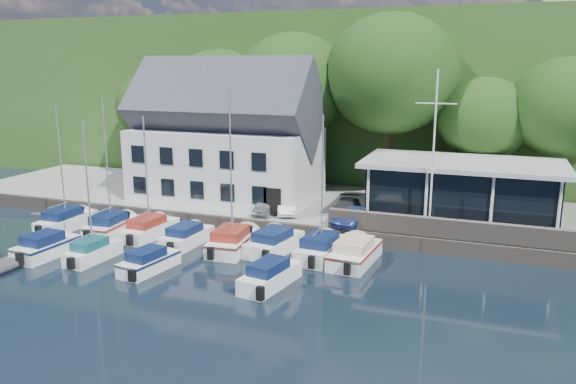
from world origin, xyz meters
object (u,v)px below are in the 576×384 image
object	(u,v)px
boat_r1_5	(274,240)
dinghy_1	(4,264)
boat_r1_4	(231,177)
boat_r2_3	(270,273)
car_white	(288,205)
boat_r1_3	(187,234)
car_blue	(354,215)
boat_r1_7	(355,250)
boat_r1_0	(61,164)
boat_r2_1	(88,192)
boat_r2_2	(149,260)
boat_r1_1	(107,167)
boat_r2_0	(46,244)
boat_r1_6	(322,183)
flagpole	(433,154)
boat_r1_2	(146,173)
harbor_building	(226,143)
car_dgrey	(346,209)
club_pavilion	(461,191)
car_silver	(264,206)

from	to	relation	value
boat_r1_5	dinghy_1	bearing A→B (deg)	-138.46
boat_r1_4	boat_r2_3	world-z (taller)	boat_r1_4
car_white	boat_r1_3	size ratio (longest dim) A/B	0.59
car_blue	boat_r1_7	size ratio (longest dim) A/B	0.52
boat_r1_0	boat_r1_7	size ratio (longest dim) A/B	1.40
boat_r2_1	boat_r2_2	bearing A→B (deg)	-1.03
boat_r1_0	boat_r1_1	xyz separation A→B (m)	(3.88, -0.01, 0.05)
boat_r1_4	boat_r2_0	distance (m)	12.02
boat_r1_4	boat_r1_6	size ratio (longest dim) A/B	1.02
flagpole	boat_r1_0	bearing A→B (deg)	-169.55
boat_r1_1	boat_r1_5	size ratio (longest dim) A/B	1.46
boat_r1_2	boat_r1_3	size ratio (longest dim) A/B	1.49
car_blue	boat_r1_7	world-z (taller)	car_blue
harbor_building	car_white	size ratio (longest dim) A/B	4.08
car_white	boat_r2_3	distance (m)	11.17
boat_r1_6	boat_r1_3	bearing A→B (deg)	-171.59
car_dgrey	boat_r1_6	world-z (taller)	boat_r1_6
car_blue	boat_r1_1	distance (m)	16.90
club_pavilion	dinghy_1	size ratio (longest dim) A/B	4.89
car_blue	boat_r2_3	size ratio (longest dim) A/B	0.57
boat_r2_1	harbor_building	bearing A→B (deg)	84.57
boat_r2_1	boat_r1_3	bearing A→B (deg)	54.30
car_white	boat_r2_1	xyz separation A→B (m)	(-8.44, -10.74, 2.61)
car_dgrey	boat_r2_3	size ratio (longest dim) A/B	0.71
boat_r1_5	boat_r1_6	xyz separation A→B (m)	(3.07, 0.00, 3.86)
car_white	boat_r1_3	distance (m)	7.80
car_white	boat_r2_1	world-z (taller)	boat_r2_1
boat_r1_5	dinghy_1	xyz separation A→B (m)	(-13.36, -8.28, -0.44)
boat_r1_1	dinghy_1	bearing A→B (deg)	-104.52
boat_r2_2	boat_r1_1	bearing A→B (deg)	150.81
harbor_building	car_blue	world-z (taller)	harbor_building
car_silver	boat_r1_7	xyz separation A→B (m)	(7.90, -5.07, -0.78)
boat_r1_5	boat_r2_3	xyz separation A→B (m)	(1.84, -5.20, -0.03)
car_blue	boat_r1_2	bearing A→B (deg)	-143.32
boat_r1_3	boat_r2_3	size ratio (longest dim) A/B	0.97
car_silver	boat_r1_1	size ratio (longest dim) A/B	0.34
boat_r1_7	boat_r2_2	bearing A→B (deg)	-148.84
boat_r1_2	boat_r1_3	world-z (taller)	boat_r1_2
boat_r1_3	boat_r1_6	size ratio (longest dim) A/B	0.64
boat_r1_2	boat_r1_4	size ratio (longest dim) A/B	0.94
boat_r1_1	boat_r1_7	world-z (taller)	boat_r1_1
boat_r2_0	boat_r2_2	distance (m)	7.35
flagpole	boat_r2_1	world-z (taller)	flagpole
boat_r1_5	boat_r2_1	bearing A→B (deg)	-141.71
boat_r1_6	boat_r1_4	bearing A→B (deg)	-168.49
boat_r2_1	dinghy_1	size ratio (longest dim) A/B	3.10
boat_r1_1	boat_r1_5	world-z (taller)	boat_r1_1
boat_r1_0	car_silver	bearing A→B (deg)	22.11
boat_r2_2	boat_r1_4	bearing A→B (deg)	68.02
car_blue	boat_r1_3	size ratio (longest dim) A/B	0.59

